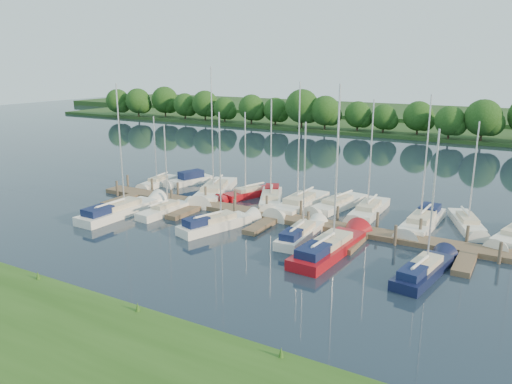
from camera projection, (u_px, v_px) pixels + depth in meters
The scene contains 23 objects.
ground at pixel (228, 247), 37.54m from camera, with size 260.00×260.00×0.00m, color #17232F.
near_bank at pixel (47, 346), 24.06m from camera, with size 90.00×10.00×0.50m, color #254B15.
dock at pixel (273, 219), 43.61m from camera, with size 40.00×6.00×0.40m.
mooring_pilings at pixel (279, 211), 44.45m from camera, with size 38.24×2.84×2.00m.
far_shore at pixel (431, 129), 100.35m from camera, with size 180.00×30.00×0.60m, color #234319.
distant_hill at pixel (452, 115), 121.21m from camera, with size 220.00×40.00×1.40m, color #2A4A20.
treeline at pixel (442, 118), 86.09m from camera, with size 146.40×9.77×8.06m.
sailboat_n_0 at pixel (158, 183), 56.17m from camera, with size 2.09×6.31×8.09m.
motorboat at pixel (190, 181), 56.72m from camera, with size 3.18×5.91×1.88m.
sailboat_n_2 at pixel (214, 193), 52.02m from camera, with size 5.44×10.78×13.60m.
sailboat_n_3 at pixel (247, 194), 51.33m from camera, with size 3.66×7.00×9.08m.
sailboat_n_4 at pixel (271, 199), 49.29m from camera, with size 4.86×8.07×10.51m.
sailboat_n_5 at pixel (299, 206), 47.33m from camera, with size 2.53×9.63×12.28m.
sailboat_n_6 at pixel (337, 205), 47.42m from camera, with size 3.35×8.67×10.85m.
sailboat_n_7 at pixel (368, 212), 45.44m from camera, with size 2.23×8.50×10.80m.
sailboat_n_8 at pixel (422, 223), 42.01m from camera, with size 2.48×9.05×11.50m.
sailboat_n_9 at pixel (467, 224), 41.99m from camera, with size 3.86×7.21×9.30m.
sailboat_s_0 at pixel (121, 211), 45.33m from camera, with size 2.50×9.58×12.21m.
sailboat_s_1 at pixel (166, 211), 45.65m from camera, with size 2.06×6.59×8.54m.
sailboat_s_2 at pixel (217, 225), 41.57m from camera, with size 3.84×7.76×10.13m.
sailboat_s_3 at pixel (301, 235), 39.23m from camera, with size 2.02×7.41×9.58m.
sailboat_s_4 at pixel (330, 249), 36.32m from camera, with size 2.96×9.96×12.58m.
sailboat_s_5 at pixel (424, 271), 32.50m from camera, with size 2.82×7.85×9.96m.
Camera 1 is at (19.40, -29.49, 13.60)m, focal length 35.00 mm.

